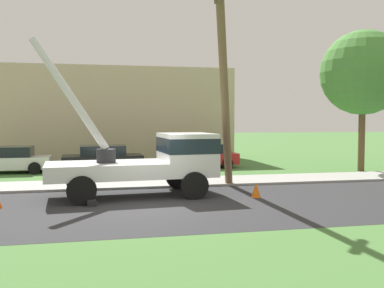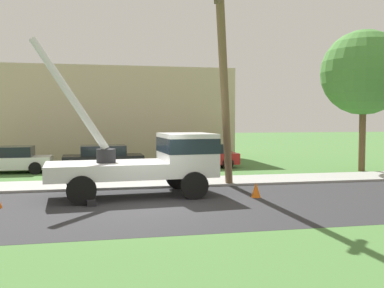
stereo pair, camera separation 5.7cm
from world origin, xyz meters
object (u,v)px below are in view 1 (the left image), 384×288
Objects in this scene: leaning_utility_pole at (224,84)px; roadside_tree_near at (363,73)px; parked_sedan_red at (200,156)px; parked_sedan_white at (8,160)px; parked_sedan_black at (103,158)px; utility_truck at (154,158)px; traffic_cone_ahead at (256,190)px.

roadside_tree_near is at bearing 28.21° from leaning_utility_pole.
parked_sedan_red is (0.97, 8.52, -3.58)m from leaning_utility_pole.
leaning_utility_pole reaches higher than parked_sedan_red.
roadside_tree_near is at bearing -9.31° from parked_sedan_white.
utility_truck is at bearing -77.43° from parked_sedan_black.
parked_sedan_black is 5.68m from parked_sedan_red.
utility_truck reaches higher than parked_sedan_white.
utility_truck is 9.54m from parked_sedan_red.
leaning_utility_pole is 9.29m from parked_sedan_red.
leaning_utility_pole is at bearing -96.52° from parked_sedan_red.
utility_truck is at bearing 161.04° from traffic_cone_ahead.
utility_truck is 4.04m from leaning_utility_pole.
utility_truck is 1.57× the size of parked_sedan_red.
parked_sedan_white is 4.98m from parked_sedan_black.
utility_truck reaches higher than traffic_cone_ahead.
roadside_tree_near reaches higher than parked_sedan_black.
roadside_tree_near reaches higher than traffic_cone_ahead.
leaning_utility_pole reaches higher than parked_sedan_black.
parked_sedan_red is (3.79, 8.72, -0.70)m from utility_truck.
parked_sedan_red is at bearing 89.15° from traffic_cone_ahead.
leaning_utility_pole is at bearing 119.46° from traffic_cone_ahead.
parked_sedan_white is 10.65m from parked_sedan_red.
leaning_utility_pole is 1.91× the size of parked_sedan_white.
utility_truck is at bearing -50.74° from parked_sedan_white.
parked_sedan_black is (-4.69, 8.19, -3.58)m from leaning_utility_pole.
parked_sedan_black is at bearing 102.57° from utility_truck.
leaning_utility_pole reaches higher than utility_truck.
traffic_cone_ahead is 0.13× the size of parked_sedan_black.
parked_sedan_red is (0.15, 9.98, 0.43)m from traffic_cone_ahead.
parked_sedan_white is 19.89m from roadside_tree_near.
parked_sedan_black is 0.58× the size of roadside_tree_near.
parked_sedan_red is at bearing 66.49° from utility_truck.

